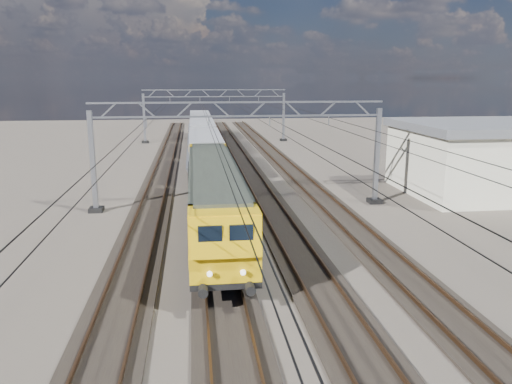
{
  "coord_description": "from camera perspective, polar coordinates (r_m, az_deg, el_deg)",
  "views": [
    {
      "loc": [
        -3.05,
        -28.74,
        8.57
      ],
      "look_at": [
        0.34,
        -1.96,
        2.4
      ],
      "focal_mm": 35.0,
      "sensor_mm": 36.0,
      "label": 1
    }
  ],
  "objects": [
    {
      "name": "catenary_gantry_far",
      "position": [
        68.97,
        -4.71,
        8.95
      ],
      "size": [
        19.9,
        0.9,
        7.11
      ],
      "color": "gray",
      "rests_on": "ground"
    },
    {
      "name": "track_outer_east",
      "position": [
        31.31,
        9.89,
        -3.07
      ],
      "size": [
        2.6,
        140.0,
        0.3
      ],
      "color": "black",
      "rests_on": "ground"
    },
    {
      "name": "hopper_wagon_third",
      "position": [
        73.34,
        -6.42,
        7.83
      ],
      "size": [
        3.38,
        13.0,
        3.25
      ],
      "color": "black",
      "rests_on": "ground"
    },
    {
      "name": "locomotive",
      "position": [
        27.7,
        -4.85,
        -0.2
      ],
      "size": [
        2.76,
        21.1,
        3.62
      ],
      "color": "black",
      "rests_on": "ground"
    },
    {
      "name": "track_outer_west",
      "position": [
        30.12,
        -12.56,
        -3.83
      ],
      "size": [
        2.6,
        140.0,
        0.3
      ],
      "color": "black",
      "rests_on": "ground"
    },
    {
      "name": "track_inner_east",
      "position": [
        30.39,
        2.65,
        -3.38
      ],
      "size": [
        2.6,
        140.0,
        0.3
      ],
      "color": "black",
      "rests_on": "ground"
    },
    {
      "name": "hopper_wagon_lead",
      "position": [
        45.12,
        -5.82,
        4.73
      ],
      "size": [
        3.38,
        13.0,
        3.25
      ],
      "color": "black",
      "rests_on": "ground"
    },
    {
      "name": "ground",
      "position": [
        30.15,
        -1.11,
        -3.65
      ],
      "size": [
        160.0,
        160.0,
        0.0
      ],
      "primitive_type": "plane",
      "color": "#2B2520",
      "rests_on": "ground"
    },
    {
      "name": "catenary_gantry_mid",
      "position": [
        33.21,
        -1.87,
        4.79
      ],
      "size": [
        19.9,
        0.9,
        7.11
      ],
      "color": "gray",
      "rests_on": "ground"
    },
    {
      "name": "hopper_wagon_mid",
      "position": [
        59.21,
        -6.19,
        6.65
      ],
      "size": [
        3.38,
        13.0,
        3.25
      ],
      "color": "black",
      "rests_on": "ground"
    },
    {
      "name": "overhead_wires",
      "position": [
        36.98,
        -2.48,
        8.48
      ],
      "size": [
        12.03,
        140.0,
        0.53
      ],
      "color": "black",
      "rests_on": "ground"
    },
    {
      "name": "track_loco",
      "position": [
        29.99,
        -4.92,
        -3.64
      ],
      "size": [
        2.6,
        140.0,
        0.3
      ],
      "color": "black",
      "rests_on": "ground"
    }
  ]
}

